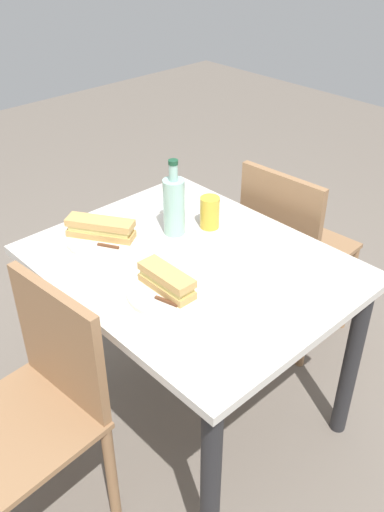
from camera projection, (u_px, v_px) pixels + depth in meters
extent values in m
plane|color=#6B6056|center=(192.00, 409.00, 2.26)|extent=(8.00, 8.00, 0.00)
cube|color=beige|center=(192.00, 265.00, 1.86)|extent=(1.04, 0.84, 0.03)
cylinder|color=#262628|center=(351.00, 362.00, 1.99)|extent=(0.06, 0.06, 0.71)
cylinder|color=#262628|center=(181.00, 259.00, 2.55)|extent=(0.06, 0.06, 0.71)
cylinder|color=#262628|center=(211.00, 484.00, 1.58)|extent=(0.06, 0.06, 0.71)
cylinder|color=#262628|center=(44.00, 329.00, 2.14)|extent=(0.06, 0.06, 0.71)
cube|color=#936B47|center=(17.00, 429.00, 1.60)|extent=(0.43, 0.43, 0.02)
cube|color=#936B47|center=(60.00, 344.00, 1.60)|extent=(0.38, 0.06, 0.40)
cylinder|color=#936B47|center=(45.00, 415.00, 1.94)|extent=(0.04, 0.04, 0.45)
cylinder|color=#936B47|center=(112.00, 475.00, 1.74)|extent=(0.04, 0.04, 0.45)
cube|color=#936B47|center=(300.00, 247.00, 2.43)|extent=(0.42, 0.42, 0.02)
cube|color=#936B47|center=(279.00, 221.00, 2.20)|extent=(0.38, 0.05, 0.40)
cylinder|color=#936B47|center=(348.00, 289.00, 2.56)|extent=(0.04, 0.04, 0.45)
cylinder|color=#936B47|center=(285.00, 259.00, 2.77)|extent=(0.04, 0.04, 0.45)
cylinder|color=#936B47|center=(305.00, 325.00, 2.35)|extent=(0.04, 0.04, 0.45)
cylinder|color=#936B47|center=(240.00, 290.00, 2.55)|extent=(0.04, 0.04, 0.45)
cylinder|color=silver|center=(102.00, 238.00, 1.96)|extent=(0.25, 0.25, 0.01)
cube|color=tan|center=(101.00, 233.00, 1.95)|extent=(0.24, 0.19, 0.02)
cube|color=#DBC66B|center=(101.00, 228.00, 1.93)|extent=(0.22, 0.17, 0.02)
cube|color=tan|center=(100.00, 223.00, 1.92)|extent=(0.24, 0.19, 0.02)
cube|color=silver|center=(85.00, 242.00, 1.92)|extent=(0.09, 0.06, 0.00)
cube|color=#59331E|center=(108.00, 246.00, 1.89)|extent=(0.07, 0.05, 0.01)
cylinder|color=silver|center=(167.00, 291.00, 1.70)|extent=(0.25, 0.25, 0.01)
cube|color=tan|center=(167.00, 286.00, 1.69)|extent=(0.20, 0.07, 0.02)
cube|color=#DBC66B|center=(167.00, 280.00, 1.67)|extent=(0.18, 0.06, 0.02)
cube|color=tan|center=(167.00, 275.00, 1.66)|extent=(0.20, 0.07, 0.02)
cube|color=silver|center=(142.00, 292.00, 1.68)|extent=(0.10, 0.04, 0.00)
cube|color=#59331E|center=(166.00, 301.00, 1.64)|extent=(0.08, 0.03, 0.01)
cylinder|color=#99C6B7|center=(174.00, 207.00, 1.95)|extent=(0.08, 0.08, 0.21)
cylinder|color=#99C6B7|center=(173.00, 172.00, 1.87)|extent=(0.03, 0.03, 0.06)
cylinder|color=#19472D|center=(173.00, 162.00, 1.85)|extent=(0.03, 0.03, 0.02)
cylinder|color=gold|center=(210.00, 212.00, 2.01)|extent=(0.07, 0.07, 0.12)
cube|color=white|center=(147.00, 206.00, 2.17)|extent=(0.18, 0.18, 0.00)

